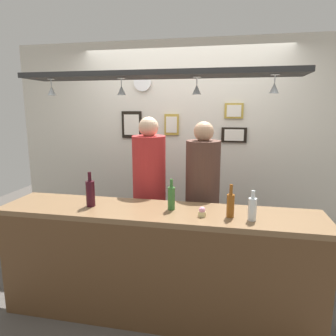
# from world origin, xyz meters

# --- Properties ---
(ground_plane) EXTENTS (8.00, 8.00, 0.00)m
(ground_plane) POSITION_xyz_m (0.00, 0.00, 0.00)
(ground_plane) COLOR #4C4742
(back_wall) EXTENTS (4.40, 0.06, 2.60)m
(back_wall) POSITION_xyz_m (0.00, 1.10, 1.30)
(back_wall) COLOR silver
(back_wall) RESTS_ON ground_plane
(bar_counter) EXTENTS (2.70, 0.55, 0.96)m
(bar_counter) POSITION_xyz_m (0.00, -0.50, 0.65)
(bar_counter) COLOR brown
(bar_counter) RESTS_ON ground_plane
(overhead_glass_rack) EXTENTS (2.20, 0.36, 0.04)m
(overhead_glass_rack) POSITION_xyz_m (0.00, -0.30, 2.05)
(overhead_glass_rack) COLOR black
(hanging_wineglass_far_left) EXTENTS (0.07, 0.07, 0.13)m
(hanging_wineglass_far_left) POSITION_xyz_m (-0.89, -0.36, 1.93)
(hanging_wineglass_far_left) COLOR silver
(hanging_wineglass_far_left) RESTS_ON overhead_glass_rack
(hanging_wineglass_left) EXTENTS (0.07, 0.07, 0.13)m
(hanging_wineglass_left) POSITION_xyz_m (-0.30, -0.31, 1.93)
(hanging_wineglass_left) COLOR silver
(hanging_wineglass_left) RESTS_ON overhead_glass_rack
(hanging_wineglass_center_left) EXTENTS (0.07, 0.07, 0.13)m
(hanging_wineglass_center_left) POSITION_xyz_m (0.31, -0.29, 1.93)
(hanging_wineglass_center_left) COLOR silver
(hanging_wineglass_center_left) RESTS_ON overhead_glass_rack
(hanging_wineglass_center) EXTENTS (0.07, 0.07, 0.13)m
(hanging_wineglass_center) POSITION_xyz_m (0.87, -0.36, 1.93)
(hanging_wineglass_center) COLOR silver
(hanging_wineglass_center) RESTS_ON overhead_glass_rack
(person_middle_red_shirt) EXTENTS (0.34, 0.34, 1.70)m
(person_middle_red_shirt) POSITION_xyz_m (-0.23, 0.26, 1.03)
(person_middle_red_shirt) COLOR #2D334C
(person_middle_red_shirt) RESTS_ON ground_plane
(person_right_brown_shirt) EXTENTS (0.34, 0.34, 1.66)m
(person_right_brown_shirt) POSITION_xyz_m (0.32, 0.26, 1.00)
(person_right_brown_shirt) COLOR #2D334C
(person_right_brown_shirt) RESTS_ON ground_plane
(bottle_wine_dark_red) EXTENTS (0.08, 0.08, 0.30)m
(bottle_wine_dark_red) POSITION_xyz_m (-0.59, -0.36, 1.08)
(bottle_wine_dark_red) COLOR #380F19
(bottle_wine_dark_red) RESTS_ON bar_counter
(bottle_beer_amber_tall) EXTENTS (0.06, 0.06, 0.26)m
(bottle_beer_amber_tall) POSITION_xyz_m (0.59, -0.40, 1.06)
(bottle_beer_amber_tall) COLOR brown
(bottle_beer_amber_tall) RESTS_ON bar_counter
(bottle_soda_clear) EXTENTS (0.06, 0.06, 0.23)m
(bottle_soda_clear) POSITION_xyz_m (0.76, -0.44, 1.05)
(bottle_soda_clear) COLOR silver
(bottle_soda_clear) RESTS_ON bar_counter
(bottle_beer_green_import) EXTENTS (0.06, 0.06, 0.26)m
(bottle_beer_green_import) POSITION_xyz_m (0.11, -0.31, 1.06)
(bottle_beer_green_import) COLOR #336B2D
(bottle_beer_green_import) RESTS_ON bar_counter
(cupcake) EXTENTS (0.06, 0.06, 0.08)m
(cupcake) POSITION_xyz_m (0.38, -0.43, 0.99)
(cupcake) COLOR beige
(cupcake) RESTS_ON bar_counter
(picture_frame_caricature) EXTENTS (0.26, 0.02, 0.34)m
(picture_frame_caricature) POSITION_xyz_m (-0.67, 1.06, 1.58)
(picture_frame_caricature) COLOR black
(picture_frame_caricature) RESTS_ON back_wall
(picture_frame_crest) EXTENTS (0.18, 0.02, 0.26)m
(picture_frame_crest) POSITION_xyz_m (-0.15, 1.06, 1.59)
(picture_frame_crest) COLOR #B29338
(picture_frame_crest) RESTS_ON back_wall
(picture_frame_upper_small) EXTENTS (0.22, 0.02, 0.18)m
(picture_frame_upper_small) POSITION_xyz_m (0.60, 1.06, 1.76)
(picture_frame_upper_small) COLOR #B29338
(picture_frame_upper_small) RESTS_ON back_wall
(picture_frame_lower_pair) EXTENTS (0.30, 0.02, 0.18)m
(picture_frame_lower_pair) POSITION_xyz_m (0.62, 1.06, 1.47)
(picture_frame_lower_pair) COLOR black
(picture_frame_lower_pair) RESTS_ON back_wall
(wall_clock) EXTENTS (0.22, 0.03, 0.22)m
(wall_clock) POSITION_xyz_m (-0.51, 1.05, 2.10)
(wall_clock) COLOR white
(wall_clock) RESTS_ON back_wall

